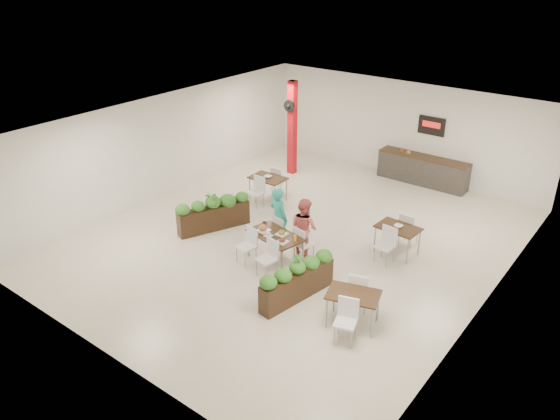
% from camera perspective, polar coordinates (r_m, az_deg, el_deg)
% --- Properties ---
extents(ground, '(12.00, 12.00, 0.00)m').
position_cam_1_polar(ground, '(14.73, 1.86, -3.00)').
color(ground, beige).
rests_on(ground, ground).
extents(room_shell, '(10.10, 12.10, 3.22)m').
position_cam_1_polar(room_shell, '(13.89, 1.98, 4.29)').
color(room_shell, white).
rests_on(room_shell, ground).
extents(red_column, '(0.40, 0.41, 3.20)m').
position_cam_1_polar(red_column, '(18.57, 1.27, 8.66)').
color(red_column, '#B00B14').
rests_on(red_column, ground).
extents(service_counter, '(3.00, 0.64, 2.20)m').
position_cam_1_polar(service_counter, '(18.65, 14.68, 4.14)').
color(service_counter, '#2B2826').
rests_on(service_counter, ground).
extents(main_table, '(1.54, 1.84, 0.92)m').
position_cam_1_polar(main_table, '(13.40, -0.54, -3.00)').
color(main_table, black).
rests_on(main_table, ground).
extents(diner_man, '(0.67, 0.51, 1.66)m').
position_cam_1_polar(diner_man, '(13.98, -0.15, -0.82)').
color(diner_man, teal).
rests_on(diner_man, ground).
extents(diner_woman, '(0.88, 0.75, 1.58)m').
position_cam_1_polar(diner_woman, '(13.58, 2.52, -1.88)').
color(diner_woman, '#E06463').
rests_on(diner_woman, ground).
extents(planter_left, '(1.11, 2.03, 1.13)m').
position_cam_1_polar(planter_left, '(15.10, -6.96, -0.17)').
color(planter_left, black).
rests_on(planter_left, ground).
extents(planter_right, '(0.68, 2.09, 1.11)m').
position_cam_1_polar(planter_right, '(12.08, 1.81, -7.17)').
color(planter_right, black).
rests_on(planter_right, ground).
extents(side_table_a, '(1.10, 1.63, 0.92)m').
position_cam_1_polar(side_table_a, '(16.75, -1.27, 3.02)').
color(side_table_a, black).
rests_on(side_table_a, ground).
extents(side_table_b, '(1.10, 1.64, 0.92)m').
position_cam_1_polar(side_table_b, '(14.07, 12.21, -2.23)').
color(side_table_b, black).
rests_on(side_table_b, ground).
extents(side_table_c, '(1.22, 1.67, 0.92)m').
position_cam_1_polar(side_table_c, '(11.34, 7.65, -9.24)').
color(side_table_c, black).
rests_on(side_table_c, ground).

